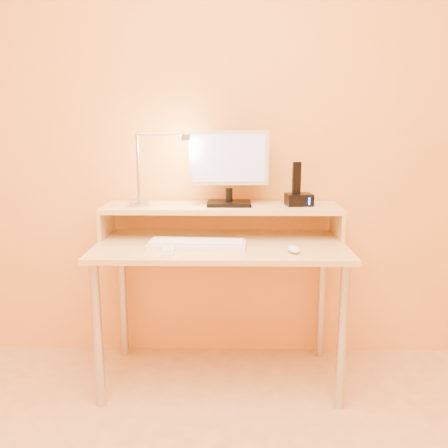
{
  "coord_description": "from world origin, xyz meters",
  "views": [
    {
      "loc": [
        0.06,
        -1.03,
        1.29
      ],
      "look_at": [
        0.02,
        1.13,
        0.82
      ],
      "focal_mm": 37.8,
      "sensor_mm": 36.0,
      "label": 1
    }
  ],
  "objects_px": {
    "lamp_base": "(139,203)",
    "remote_control": "(168,251)",
    "monitor_panel": "(229,158)",
    "keyboard": "(197,245)",
    "phone_dock": "(299,200)",
    "mouse": "(294,249)"
  },
  "relations": [
    {
      "from": "lamp_base",
      "to": "remote_control",
      "type": "relative_size",
      "value": 0.55
    },
    {
      "from": "monitor_panel",
      "to": "lamp_base",
      "type": "xyz_separation_m",
      "value": [
        -0.45,
        -0.04,
        -0.23
      ]
    },
    {
      "from": "monitor_panel",
      "to": "remote_control",
      "type": "bearing_deg",
      "value": -133.24
    },
    {
      "from": "monitor_panel",
      "to": "lamp_base",
      "type": "bearing_deg",
      "value": -179.55
    },
    {
      "from": "lamp_base",
      "to": "keyboard",
      "type": "height_order",
      "value": "lamp_base"
    },
    {
      "from": "lamp_base",
      "to": "keyboard",
      "type": "distance_m",
      "value": 0.4
    },
    {
      "from": "monitor_panel",
      "to": "phone_dock",
      "type": "relative_size",
      "value": 3.04
    },
    {
      "from": "phone_dock",
      "to": "mouse",
      "type": "relative_size",
      "value": 1.39
    },
    {
      "from": "phone_dock",
      "to": "keyboard",
      "type": "xyz_separation_m",
      "value": [
        -0.5,
        -0.23,
        -0.18
      ]
    },
    {
      "from": "monitor_panel",
      "to": "keyboard",
      "type": "bearing_deg",
      "value": -126.49
    },
    {
      "from": "lamp_base",
      "to": "mouse",
      "type": "xyz_separation_m",
      "value": [
        0.74,
        -0.29,
        -0.16
      ]
    },
    {
      "from": "phone_dock",
      "to": "keyboard",
      "type": "height_order",
      "value": "phone_dock"
    },
    {
      "from": "keyboard",
      "to": "lamp_base",
      "type": "bearing_deg",
      "value": 150.09
    },
    {
      "from": "lamp_base",
      "to": "keyboard",
      "type": "bearing_deg",
      "value": -33.3
    },
    {
      "from": "phone_dock",
      "to": "monitor_panel",
      "type": "bearing_deg",
      "value": 170.4
    },
    {
      "from": "phone_dock",
      "to": "mouse",
      "type": "distance_m",
      "value": 0.37
    },
    {
      "from": "mouse",
      "to": "phone_dock",
      "type": "bearing_deg",
      "value": 67.76
    },
    {
      "from": "lamp_base",
      "to": "keyboard",
      "type": "relative_size",
      "value": 0.22
    },
    {
      "from": "lamp_base",
      "to": "mouse",
      "type": "height_order",
      "value": "lamp_base"
    },
    {
      "from": "lamp_base",
      "to": "remote_control",
      "type": "distance_m",
      "value": 0.39
    },
    {
      "from": "keyboard",
      "to": "remote_control",
      "type": "relative_size",
      "value": 2.52
    },
    {
      "from": "monitor_panel",
      "to": "keyboard",
      "type": "height_order",
      "value": "monitor_panel"
    }
  ]
}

